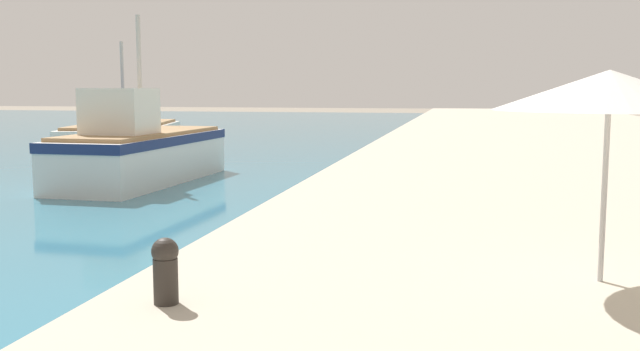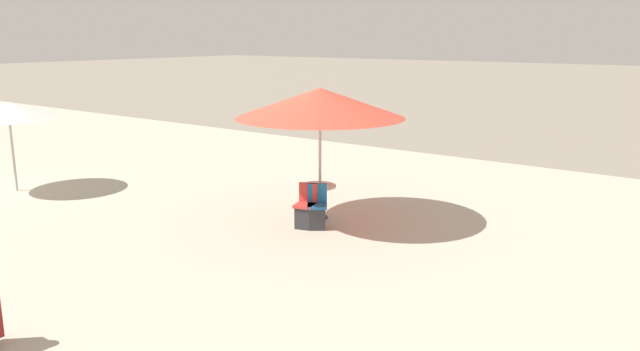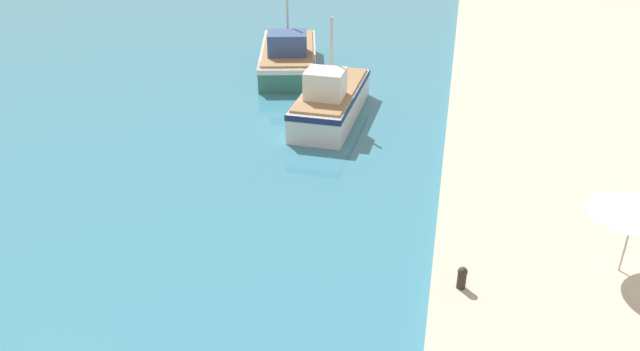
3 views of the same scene
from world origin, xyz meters
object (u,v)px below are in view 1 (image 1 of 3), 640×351
(fishing_boat_mid, at_px, (140,150))
(fishing_boat_far, at_px, (124,136))
(mooring_bollard, at_px, (165,269))
(cafe_umbrella_white, at_px, (609,90))

(fishing_boat_mid, bearing_deg, fishing_boat_far, 122.65)
(fishing_boat_far, xyz_separation_m, mooring_bollard, (9.46, -17.60, 0.01))
(fishing_boat_mid, height_order, cafe_umbrella_white, fishing_boat_mid)
(fishing_boat_mid, distance_m, cafe_umbrella_white, 14.37)
(fishing_boat_far, distance_m, cafe_umbrella_white, 21.07)
(fishing_boat_mid, xyz_separation_m, cafe_umbrella_white, (10.23, -9.96, 1.67))
(mooring_bollard, bearing_deg, fishing_boat_far, 118.26)
(mooring_bollard, bearing_deg, cafe_umbrella_white, 21.92)
(cafe_umbrella_white, relative_size, mooring_bollard, 3.71)
(cafe_umbrella_white, height_order, mooring_bollard, cafe_umbrella_white)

